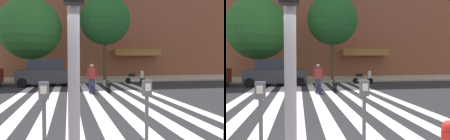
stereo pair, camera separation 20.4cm
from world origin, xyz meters
The scene contains 11 objects.
ground_plane centered at (0.00, 7.32, 0.00)m, with size 160.00×160.00×0.00m, color #232326.
sidewalk_far centered at (0.00, 17.63, 0.07)m, with size 80.00×6.00×0.15m, color #A6A287.
crosswalk_stripes centered at (0.17, 7.32, 0.00)m, with size 7.65×14.03×0.01m.
parking_meter_curbside centered at (-1.24, -0.51, 1.03)m, with size 0.14×0.11×1.36m.
parking_meter_second_along centered at (0.37, -0.49, 1.03)m, with size 0.14×0.11×1.36m.
parked_car_behind_first centered at (-2.36, 13.05, 0.92)m, with size 4.43×2.00×1.93m.
parked_scooter centered at (4.36, 13.25, 0.48)m, with size 1.63×0.54×1.11m.
street_tree_nearest centered at (-3.98, 15.73, 4.49)m, with size 5.17×5.17×6.94m.
street_tree_middle centered at (2.30, 15.77, 5.44)m, with size 4.46×4.46×7.53m.
pedestrian_dog_walker centered at (0.41, 8.68, 0.93)m, with size 0.71×0.26×1.64m.
dog_on_leash centered at (1.41, 9.06, 0.44)m, with size 0.29×1.15×0.65m.
Camera 1 is at (-0.88, -3.93, 1.82)m, focal length 36.03 mm.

